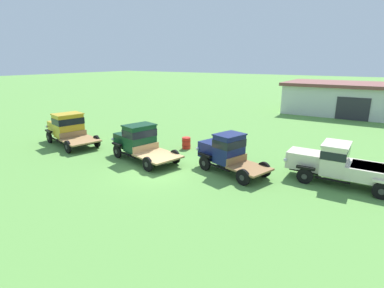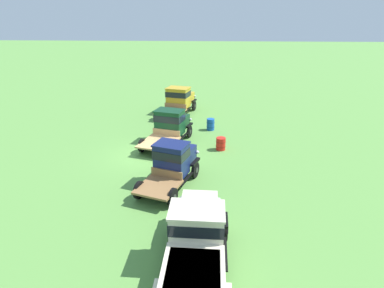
# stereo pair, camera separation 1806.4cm
# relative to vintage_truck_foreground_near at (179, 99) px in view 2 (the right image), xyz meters

# --- Properties ---
(ground_plane) EXTENTS (240.00, 240.00, 0.00)m
(ground_plane) POSITION_rel_vintage_truck_foreground_near_xyz_m (9.55, -0.94, -1.25)
(ground_plane) COLOR #5B9342
(vintage_truck_foreground_near) EXTENTS (5.91, 3.36, 2.35)m
(vintage_truck_foreground_near) POSITION_rel_vintage_truck_foreground_near_xyz_m (0.00, 0.00, 0.00)
(vintage_truck_foreground_near) COLOR black
(vintage_truck_foreground_near) RESTS_ON ground
(vintage_truck_second_in_line) EXTENTS (5.67, 3.28, 2.25)m
(vintage_truck_second_in_line) POSITION_rel_vintage_truck_foreground_near_xyz_m (7.05, 0.21, -0.07)
(vintage_truck_second_in_line) COLOR black
(vintage_truck_second_in_line) RESTS_ON ground
(vintage_truck_midrow_center) EXTENTS (4.80, 2.95, 2.23)m
(vintage_truck_midrow_center) POSITION_rel_vintage_truck_foreground_near_xyz_m (12.85, 1.18, -0.08)
(vintage_truck_midrow_center) COLOR black
(vintage_truck_midrow_center) RESTS_ON ground
(vintage_truck_far_side) EXTENTS (5.51, 2.26, 2.11)m
(vintage_truck_far_side) POSITION_rel_vintage_truck_foreground_near_xyz_m (18.61, 2.71, -0.20)
(vintage_truck_far_side) COLOR black
(vintage_truck_far_side) RESTS_ON ground
(oil_drum_beside_row) EXTENTS (0.61, 0.61, 0.89)m
(oil_drum_beside_row) POSITION_rel_vintage_truck_foreground_near_xyz_m (4.61, 2.94, -0.80)
(oil_drum_beside_row) COLOR #1951B2
(oil_drum_beside_row) RESTS_ON ground
(oil_drum_near_fence) EXTENTS (0.64, 0.64, 0.83)m
(oil_drum_near_fence) POSITION_rel_vintage_truck_foreground_near_xyz_m (8.43, 3.68, -0.83)
(oil_drum_near_fence) COLOR red
(oil_drum_near_fence) RESTS_ON ground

